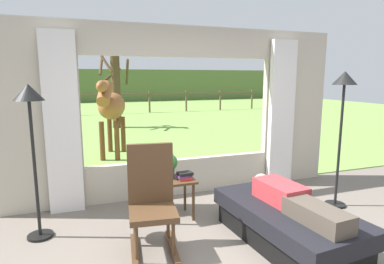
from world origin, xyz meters
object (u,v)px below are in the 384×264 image
(reclining_person, at_px, (291,199))
(floor_lamp_right, at_px, (343,98))
(rocking_chair, at_px, (152,199))
(horse, at_px, (111,107))
(pasture_tree, at_px, (115,86))
(book_stack, at_px, (185,176))
(potted_plant, at_px, (169,164))
(floor_lamp_left, at_px, (30,115))
(recliner_sofa, at_px, (287,224))
(side_table, at_px, (177,186))

(reclining_person, xyz_separation_m, floor_lamp_right, (1.29, 0.69, 1.00))
(rocking_chair, xyz_separation_m, horse, (0.03, 4.18, 0.61))
(floor_lamp_right, distance_m, pasture_tree, 8.57)
(book_stack, relative_size, pasture_tree, 0.07)
(potted_plant, distance_m, pasture_tree, 7.90)
(horse, bearing_deg, floor_lamp_left, 87.95)
(floor_lamp_left, distance_m, horse, 3.72)
(reclining_person, bearing_deg, recliner_sofa, 85.12)
(recliner_sofa, distance_m, side_table, 1.42)
(rocking_chair, bearing_deg, book_stack, 53.77)
(reclining_person, height_order, side_table, reclining_person)
(book_stack, bearing_deg, pasture_tree, 89.63)
(recliner_sofa, bearing_deg, side_table, 127.70)
(potted_plant, bearing_deg, floor_lamp_left, -178.31)
(side_table, height_order, horse, horse)
(side_table, bearing_deg, pasture_tree, 88.97)
(floor_lamp_left, relative_size, horse, 0.96)
(recliner_sofa, xyz_separation_m, side_table, (-0.95, 1.03, 0.21))
(potted_plant, height_order, pasture_tree, pasture_tree)
(floor_lamp_left, height_order, floor_lamp_right, floor_lamp_right)
(horse, bearing_deg, reclining_person, 123.38)
(rocking_chair, distance_m, floor_lamp_left, 1.59)
(horse, bearing_deg, floor_lamp_right, 140.92)
(recliner_sofa, bearing_deg, pasture_tree, 90.27)
(potted_plant, relative_size, floor_lamp_left, 0.18)
(recliner_sofa, bearing_deg, potted_plant, 128.40)
(side_table, relative_size, pasture_tree, 0.17)
(book_stack, distance_m, floor_lamp_right, 2.38)
(side_table, bearing_deg, horse, 97.10)
(recliner_sofa, relative_size, pasture_tree, 0.58)
(floor_lamp_left, bearing_deg, side_table, -0.50)
(side_table, relative_size, horse, 0.29)
(reclining_person, distance_m, pasture_tree, 9.09)
(floor_lamp_left, bearing_deg, potted_plant, 1.69)
(side_table, bearing_deg, floor_lamp_left, 179.50)
(floor_lamp_left, height_order, horse, horse)
(rocking_chair, relative_size, floor_lamp_left, 0.64)
(reclining_person, relative_size, floor_lamp_left, 0.83)
(rocking_chair, bearing_deg, reclining_person, -9.77)
(reclining_person, height_order, potted_plant, potted_plant)
(recliner_sofa, height_order, book_stack, book_stack)
(potted_plant, xyz_separation_m, book_stack, (0.17, -0.12, -0.14))
(book_stack, bearing_deg, floor_lamp_right, -8.89)
(horse, bearing_deg, recliner_sofa, 123.55)
(recliner_sofa, height_order, horse, horse)
(floor_lamp_left, xyz_separation_m, horse, (1.19, 3.52, -0.25))
(floor_lamp_left, bearing_deg, recliner_sofa, -22.11)
(reclining_person, xyz_separation_m, floor_lamp_left, (-2.58, 1.10, 0.88))
(potted_plant, xyz_separation_m, pasture_tree, (0.22, 7.86, 0.80))
(floor_lamp_right, bearing_deg, recliner_sofa, -153.69)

